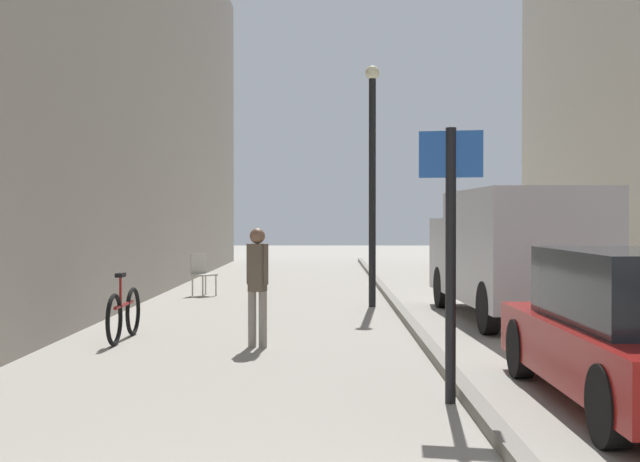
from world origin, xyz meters
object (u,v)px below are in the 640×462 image
bicycle_leaning (124,314)px  cafe_chair_near_window (202,271)px  delivery_van (513,250)px  street_sign_post (451,240)px  pedestrian_main_foreground (257,279)px  lamp_post (372,169)px

bicycle_leaning → cafe_chair_near_window: size_ratio=1.88×
delivery_van → cafe_chair_near_window: (-6.06, 4.50, -0.66)m
street_sign_post → cafe_chair_near_window: bearing=-59.0°
pedestrian_main_foreground → street_sign_post: street_sign_post is taller
pedestrian_main_foreground → bicycle_leaning: bearing=-175.3°
street_sign_post → delivery_van: bearing=-95.7°
lamp_post → bicycle_leaning: size_ratio=2.69×
bicycle_leaning → street_sign_post: bearing=-44.1°
lamp_post → pedestrian_main_foreground: bearing=-109.1°
delivery_van → bicycle_leaning: delivery_van is taller
pedestrian_main_foreground → bicycle_leaning: 2.13m
delivery_van → cafe_chair_near_window: bearing=140.8°
lamp_post → cafe_chair_near_window: bearing=146.9°
lamp_post → delivery_van: bearing=-41.6°
delivery_van → cafe_chair_near_window: 7.58m
street_sign_post → cafe_chair_near_window: street_sign_post is taller
pedestrian_main_foreground → delivery_van: bearing=59.9°
pedestrian_main_foreground → street_sign_post: (2.11, -3.47, 0.61)m
street_sign_post → cafe_chair_near_window: 11.95m
lamp_post → cafe_chair_near_window: (-3.74, 2.44, -2.18)m
street_sign_post → lamp_post: 8.86m
pedestrian_main_foreground → bicycle_leaning: size_ratio=0.91×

